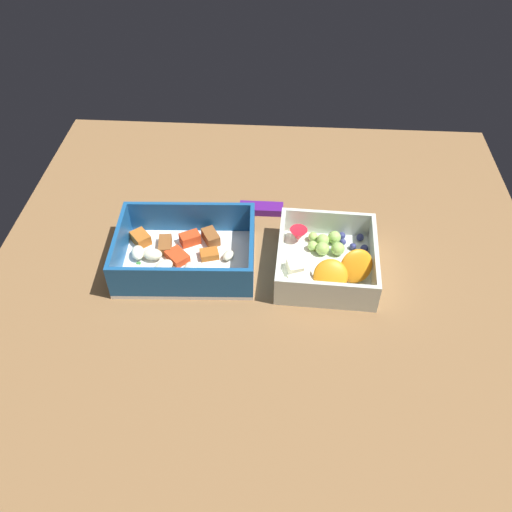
# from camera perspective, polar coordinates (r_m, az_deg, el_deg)

# --- Properties ---
(table_surface) EXTENTS (0.80, 0.80, 0.02)m
(table_surface) POSITION_cam_1_polar(r_m,az_deg,el_deg) (0.78, 0.98, -2.24)
(table_surface) COLOR brown
(table_surface) RESTS_ON ground
(pasta_container) EXTENTS (0.20, 0.15, 0.06)m
(pasta_container) POSITION_cam_1_polar(r_m,az_deg,el_deg) (0.78, -7.78, 0.23)
(pasta_container) COLOR white
(pasta_container) RESTS_ON table_surface
(fruit_bowl) EXTENTS (0.14, 0.16, 0.06)m
(fruit_bowl) POSITION_cam_1_polar(r_m,az_deg,el_deg) (0.77, 7.56, -0.50)
(fruit_bowl) COLOR silver
(fruit_bowl) RESTS_ON table_surface
(candy_bar) EXTENTS (0.07, 0.02, 0.01)m
(candy_bar) POSITION_cam_1_polar(r_m,az_deg,el_deg) (0.86, 0.57, 5.07)
(candy_bar) COLOR #51197A
(candy_bar) RESTS_ON table_surface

